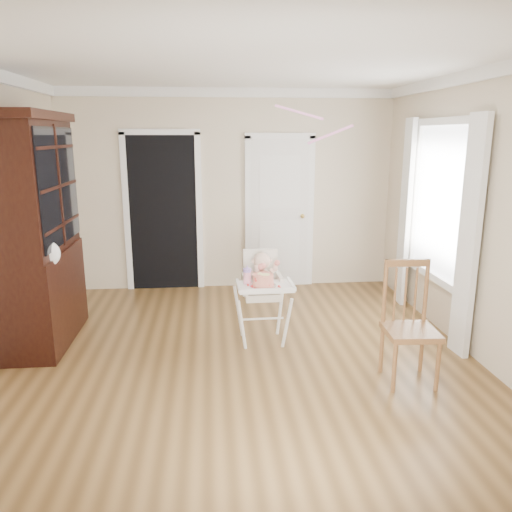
{
  "coord_description": "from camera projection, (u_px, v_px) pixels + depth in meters",
  "views": [
    {
      "loc": [
        -0.27,
        -4.35,
        2.1
      ],
      "look_at": [
        0.18,
        0.39,
        0.94
      ],
      "focal_mm": 35.0,
      "sensor_mm": 36.0,
      "label": 1
    }
  ],
  "objects": [
    {
      "name": "floor",
      "position": [
        241.0,
        362.0,
        4.73
      ],
      "size": [
        5.0,
        5.0,
        0.0
      ],
      "primitive_type": "plane",
      "color": "brown",
      "rests_on": "ground"
    },
    {
      "name": "ceiling",
      "position": [
        239.0,
        60.0,
        4.09
      ],
      "size": [
        5.0,
        5.0,
        0.0
      ],
      "primitive_type": "plane",
      "rotation": [
        3.14,
        0.0,
        0.0
      ],
      "color": "white",
      "rests_on": "wall_back"
    },
    {
      "name": "wall_back",
      "position": [
        229.0,
        191.0,
        6.83
      ],
      "size": [
        4.5,
        0.0,
        4.5
      ],
      "primitive_type": "plane",
      "rotation": [
        1.57,
        0.0,
        0.0
      ],
      "color": "beige",
      "rests_on": "floor"
    },
    {
      "name": "wall_right",
      "position": [
        483.0,
        218.0,
        4.61
      ],
      "size": [
        0.0,
        5.0,
        5.0
      ],
      "primitive_type": "plane",
      "rotation": [
        1.57,
        0.0,
        -1.57
      ],
      "color": "beige",
      "rests_on": "floor"
    },
    {
      "name": "crown_molding",
      "position": [
        239.0,
        67.0,
        4.11
      ],
      "size": [
        4.5,
        5.0,
        0.12
      ],
      "primitive_type": null,
      "color": "white",
      "rests_on": "ceiling"
    },
    {
      "name": "doorway",
      "position": [
        163.0,
        210.0,
        6.79
      ],
      "size": [
        1.06,
        0.05,
        2.22
      ],
      "color": "black",
      "rests_on": "wall_back"
    },
    {
      "name": "closet_door",
      "position": [
        279.0,
        214.0,
        6.95
      ],
      "size": [
        0.96,
        0.09,
        2.13
      ],
      "color": "white",
      "rests_on": "wall_back"
    },
    {
      "name": "window_right",
      "position": [
        436.0,
        212.0,
        5.4
      ],
      "size": [
        0.13,
        1.84,
        2.3
      ],
      "color": "white",
      "rests_on": "wall_right"
    },
    {
      "name": "high_chair",
      "position": [
        262.0,
        286.0,
        5.08
      ],
      "size": [
        0.57,
        0.7,
        0.97
      ],
      "rotation": [
        0.0,
        0.0,
        0.02
      ],
      "color": "white",
      "rests_on": "floor"
    },
    {
      "name": "baby",
      "position": [
        262.0,
        273.0,
        5.07
      ],
      "size": [
        0.28,
        0.21,
        0.41
      ],
      "rotation": [
        0.0,
        0.0,
        0.02
      ],
      "color": "beige",
      "rests_on": "high_chair"
    },
    {
      "name": "cake",
      "position": [
        263.0,
        280.0,
        4.81
      ],
      "size": [
        0.26,
        0.26,
        0.12
      ],
      "color": "silver",
      "rests_on": "high_chair"
    },
    {
      "name": "sippy_cup",
      "position": [
        247.0,
        276.0,
        4.88
      ],
      "size": [
        0.08,
        0.08,
        0.19
      ],
      "rotation": [
        0.0,
        0.0,
        0.02
      ],
      "color": "pink",
      "rests_on": "high_chair"
    },
    {
      "name": "china_cabinet",
      "position": [
        37.0,
        232.0,
        4.96
      ],
      "size": [
        0.61,
        1.37,
        2.32
      ],
      "color": "black",
      "rests_on": "floor"
    },
    {
      "name": "dining_chair",
      "position": [
        409.0,
        327.0,
        4.29
      ],
      "size": [
        0.45,
        0.45,
        1.05
      ],
      "rotation": [
        0.0,
        0.0,
        -0.05
      ],
      "color": "brown",
      "rests_on": "floor"
    },
    {
      "name": "streamer",
      "position": [
        299.0,
        112.0,
        4.55
      ],
      "size": [
        0.41,
        0.32,
        0.15
      ],
      "primitive_type": null,
      "rotation": [
        0.26,
        0.0,
        0.93
      ],
      "color": "#FF93D4",
      "rests_on": "ceiling"
    }
  ]
}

